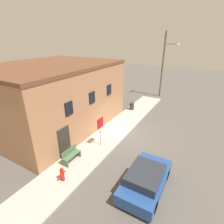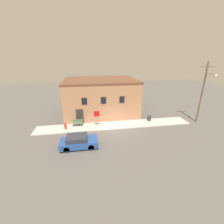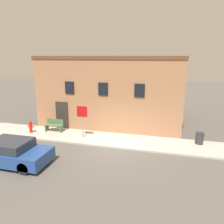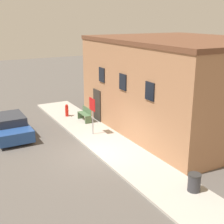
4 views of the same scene
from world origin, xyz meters
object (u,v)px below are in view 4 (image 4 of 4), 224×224
object	(u,v)px
stop_sign	(92,109)
fire_hydrant	(67,110)
parked_car	(10,127)
bench	(85,114)
trash_bin	(194,182)

from	to	relation	value
stop_sign	fire_hydrant	bearing A→B (deg)	-178.91
stop_sign	parked_car	xyz separation A→B (m)	(-2.20, -4.30, -1.04)
bench	parked_car	size ratio (longest dim) A/B	0.34
fire_hydrant	parked_car	world-z (taller)	parked_car
bench	parked_car	world-z (taller)	parked_car
trash_bin	fire_hydrant	bearing A→B (deg)	-175.62
bench	trash_bin	world-z (taller)	bench
trash_bin	parked_car	size ratio (longest dim) A/B	0.19
fire_hydrant	parked_car	bearing A→B (deg)	-66.36
stop_sign	bench	xyz separation A→B (m)	(-2.52, 0.63, -1.11)
fire_hydrant	trash_bin	bearing A→B (deg)	4.38
stop_sign	bench	bearing A→B (deg)	165.88
stop_sign	trash_bin	bearing A→B (deg)	6.12
fire_hydrant	bench	size ratio (longest dim) A/B	0.66
bench	fire_hydrant	bearing A→B (deg)	-155.05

